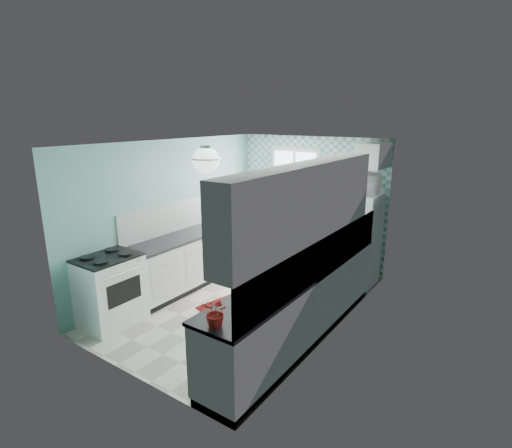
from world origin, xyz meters
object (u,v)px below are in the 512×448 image
Objects in this scene: fridge at (356,239)px; stove at (110,289)px; microwave at (360,183)px; ceiling_light at (206,160)px; fruit_bowl at (250,301)px; potted_plant at (216,313)px; sink at (329,254)px.

stove is (-2.31, -3.34, -0.29)m from fridge.
ceiling_light is at bearing 65.19° from microwave.
fruit_bowl is at bearing -89.52° from fridge.
stove is 4.25m from microwave.
fruit_bowl is (1.20, -0.72, -1.35)m from ceiling_light.
microwave is at bearing 91.34° from potted_plant.
potted_plant is at bearing -46.72° from ceiling_light.
fruit_bowl is at bearing -88.87° from sink.
microwave is at bearing 58.34° from stove.
ceiling_light reaches higher than microwave.
microwave is (-0.09, 1.33, 0.85)m from sink.
ceiling_light is 0.36× the size of stove.
microwave is at bearing 66.70° from ceiling_light.
ceiling_light reaches higher than fruit_bowl.
sink is at bearing 89.89° from fruit_bowl.
fruit_bowl reaches higher than stove.
stove is 2.44m from fruit_bowl.
microwave is (-0.09, 3.30, 0.80)m from fruit_bowl.
stove is at bearing -147.65° from ceiling_light.
fridge is at bearing 66.70° from ceiling_light.
microwave is (1.11, 2.58, -0.55)m from ceiling_light.
potted_plant is (0.09, -3.85, 0.29)m from fridge.
stove is 1.85× the size of sink.
fruit_bowl is (0.09, -3.30, 0.17)m from fridge.
ceiling_light is at bearing 133.28° from potted_plant.
sink is 1.74× the size of fruit_bowl.
microwave is (0.00, 0.00, 0.97)m from fridge.
potted_plant is at bearing 89.83° from microwave.
stove is at bearing -138.94° from sink.
sink reaches higher than potted_plant.
sink is 1.97m from fruit_bowl.
fridge is 2.62× the size of microwave.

